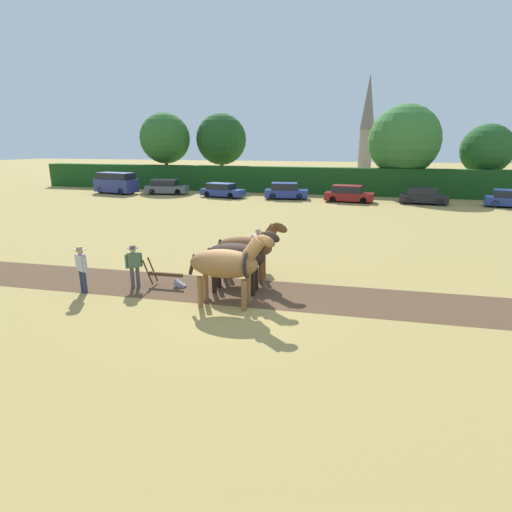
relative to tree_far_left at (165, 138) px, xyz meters
name	(u,v)px	position (x,y,z in m)	size (l,w,h in m)	color
ground_plane	(237,304)	(20.28, -33.93, -5.89)	(240.00, 240.00, 0.00)	#A88E4C
plowed_furrow_strip	(126,282)	(15.48, -33.02, -5.89)	(29.16, 2.78, 0.01)	brown
hedgerow	(330,181)	(20.28, -1.86, -4.48)	(70.88, 1.78, 2.82)	#194719
tree_far_left	(165,138)	(0.00, 0.00, 0.00)	(6.01, 6.01, 8.91)	#423323
tree_left	(221,139)	(6.27, 2.69, -0.11)	(6.18, 6.18, 8.88)	brown
tree_center_left	(404,141)	(27.52, -0.17, -0.33)	(7.26, 7.26, 9.20)	brown
tree_center	(487,150)	(35.53, 0.65, -1.22)	(5.04, 5.04, 7.20)	#4C3823
church_spire	(367,122)	(23.23, 34.59, 3.29)	(2.70, 2.70, 17.55)	gray
draft_horse_lead_left	(227,264)	(20.04, -34.13, -4.44)	(2.96, 1.11, 2.54)	brown
draft_horse_lead_right	(238,256)	(19.96, -32.77, -4.56)	(2.85, 1.11, 2.37)	black
draft_horse_trail_left	(247,247)	(19.90, -31.41, -4.57)	(2.93, 0.99, 2.42)	brown
plow	(169,278)	(17.26, -32.92, -5.57)	(1.62, 0.48, 1.13)	#4C331E
farmer_at_plow	(134,263)	(16.10, -33.35, -4.97)	(0.46, 0.49, 1.60)	#4C4C4C
farmer_beside_team	(258,245)	(19.89, -29.81, -4.88)	(0.56, 0.47, 1.73)	#28334C
farmer_onlooker_left	(81,266)	(14.63, -34.35, -4.89)	(0.60, 0.43, 1.70)	#28334C
parked_van	(116,183)	(-2.24, -7.55, -4.74)	(4.97, 2.65, 2.25)	navy
parked_car_left	(166,187)	(3.35, -6.67, -5.13)	(4.66, 2.47, 1.59)	#565B66
parked_car_center_left	(222,190)	(10.00, -7.42, -5.21)	(4.68, 2.60, 1.41)	navy
parked_car_center	(286,191)	(16.49, -7.05, -5.14)	(4.35, 2.36, 1.57)	navy
parked_car_center_right	(348,194)	(22.52, -7.58, -5.16)	(4.50, 2.09, 1.54)	maroon
parked_car_right	(423,196)	(29.05, -7.14, -5.19)	(4.21, 2.06, 1.46)	black
parked_car_far_right	(512,199)	(36.09, -7.35, -5.18)	(4.57, 2.44, 1.48)	navy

